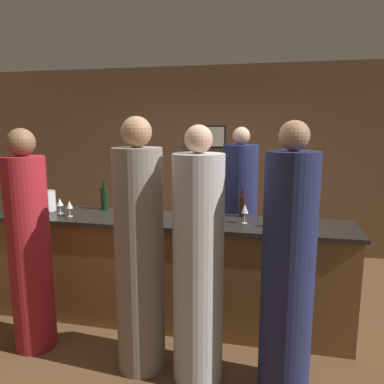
% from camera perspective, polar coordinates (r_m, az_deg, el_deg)
% --- Properties ---
extents(ground_plane, '(14.00, 14.00, 0.00)m').
position_cam_1_polar(ground_plane, '(3.98, -4.24, -18.77)').
color(ground_plane, brown).
extents(back_wall, '(8.00, 0.08, 2.80)m').
position_cam_1_polar(back_wall, '(5.82, 2.35, 5.01)').
color(back_wall, brown).
rests_on(back_wall, ground_plane).
extents(bar_counter, '(3.55, 0.64, 1.04)m').
position_cam_1_polar(bar_counter, '(3.76, -4.35, -11.75)').
color(bar_counter, brown).
rests_on(bar_counter, ground_plane).
extents(bartender, '(0.39, 0.39, 1.91)m').
position_cam_1_polar(bartender, '(4.26, 7.23, -4.08)').
color(bartender, '#1E234C').
rests_on(bartender, ground_plane).
extents(guest_0, '(0.38, 0.38, 1.99)m').
position_cam_1_polar(guest_0, '(2.95, -7.99, -9.72)').
color(guest_0, gray).
rests_on(guest_0, ground_plane).
extents(guest_1, '(0.38, 0.38, 1.93)m').
position_cam_1_polar(guest_1, '(2.81, 0.95, -11.33)').
color(guest_1, '#B2B2B7').
rests_on(guest_1, ground_plane).
extents(guest_2, '(0.35, 0.35, 1.90)m').
position_cam_1_polar(guest_2, '(3.49, -23.51, -7.99)').
color(guest_2, maroon).
rests_on(guest_2, ground_plane).
extents(guest_3, '(0.37, 0.37, 1.96)m').
position_cam_1_polar(guest_3, '(2.76, 14.39, -11.71)').
color(guest_3, '#1E234C').
rests_on(guest_3, ground_plane).
extents(wine_bottle_0, '(0.07, 0.07, 0.27)m').
position_cam_1_polar(wine_bottle_0, '(3.67, 7.73, -2.09)').
color(wine_bottle_0, black).
rests_on(wine_bottle_0, bar_counter).
extents(wine_bottle_1, '(0.08, 0.08, 0.31)m').
position_cam_1_polar(wine_bottle_1, '(4.05, -13.20, -0.93)').
color(wine_bottle_1, black).
rests_on(wine_bottle_1, bar_counter).
extents(ice_bucket, '(0.20, 0.20, 0.21)m').
position_cam_1_polar(ice_bucket, '(4.18, -21.41, -1.27)').
color(ice_bucket, silver).
rests_on(ice_bucket, bar_counter).
extents(wine_glass_0, '(0.06, 0.06, 0.17)m').
position_cam_1_polar(wine_glass_0, '(3.90, -21.56, -1.71)').
color(wine_glass_0, silver).
rests_on(wine_glass_0, bar_counter).
extents(wine_glass_1, '(0.07, 0.07, 0.16)m').
position_cam_1_polar(wine_glass_1, '(3.82, -18.18, -1.91)').
color(wine_glass_1, silver).
rests_on(wine_glass_1, bar_counter).
extents(wine_glass_2, '(0.06, 0.06, 0.18)m').
position_cam_1_polar(wine_glass_2, '(3.41, 8.05, -2.63)').
color(wine_glass_2, silver).
rests_on(wine_glass_2, bar_counter).
extents(wine_glass_3, '(0.08, 0.08, 0.18)m').
position_cam_1_polar(wine_glass_3, '(3.33, 12.73, -2.93)').
color(wine_glass_3, silver).
rests_on(wine_glass_3, bar_counter).
extents(wine_glass_4, '(0.08, 0.08, 0.15)m').
position_cam_1_polar(wine_glass_4, '(3.45, 1.38, -2.65)').
color(wine_glass_4, silver).
rests_on(wine_glass_4, bar_counter).
extents(wine_glass_5, '(0.06, 0.06, 0.16)m').
position_cam_1_polar(wine_glass_5, '(4.29, -26.42, -1.07)').
color(wine_glass_5, silver).
rests_on(wine_glass_5, bar_counter).
extents(wine_glass_6, '(0.07, 0.07, 0.16)m').
position_cam_1_polar(wine_glass_6, '(3.99, -19.51, -1.51)').
color(wine_glass_6, silver).
rests_on(wine_glass_6, bar_counter).
extents(wine_glass_7, '(0.07, 0.07, 0.15)m').
position_cam_1_polar(wine_glass_7, '(3.97, -22.38, -1.78)').
color(wine_glass_7, silver).
rests_on(wine_glass_7, bar_counter).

